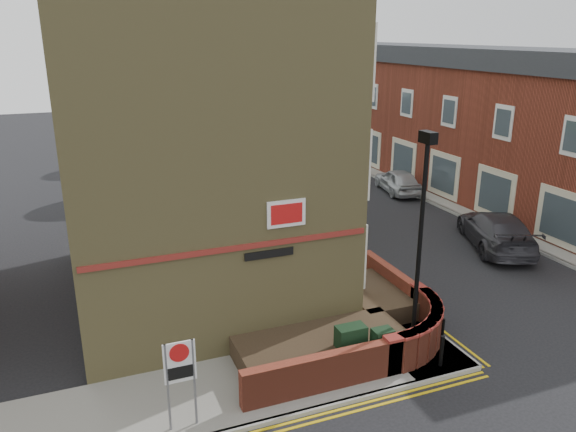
{
  "coord_description": "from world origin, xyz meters",
  "views": [
    {
      "loc": [
        -6.72,
        -10.39,
        8.76
      ],
      "look_at": [
        -1.04,
        4.0,
        3.67
      ],
      "focal_mm": 35.0,
      "sensor_mm": 36.0,
      "label": 1
    }
  ],
  "objects_px": {
    "utility_cabinet_large": "(350,346)",
    "silver_car_near": "(317,212)",
    "lamppost": "(420,247)",
    "zone_sign": "(180,369)"
  },
  "relations": [
    {
      "from": "utility_cabinet_large",
      "to": "zone_sign",
      "type": "distance_m",
      "value": 4.86
    },
    {
      "from": "utility_cabinet_large",
      "to": "silver_car_near",
      "type": "height_order",
      "value": "utility_cabinet_large"
    },
    {
      "from": "lamppost",
      "to": "utility_cabinet_large",
      "type": "relative_size",
      "value": 5.25
    },
    {
      "from": "silver_car_near",
      "to": "zone_sign",
      "type": "bearing_deg",
      "value": -104.08
    },
    {
      "from": "utility_cabinet_large",
      "to": "silver_car_near",
      "type": "bearing_deg",
      "value": 69.88
    },
    {
      "from": "zone_sign",
      "to": "silver_car_near",
      "type": "distance_m",
      "value": 15.15
    },
    {
      "from": "lamppost",
      "to": "silver_car_near",
      "type": "xyz_separation_m",
      "value": [
        2.28,
        11.52,
        -2.71
      ]
    },
    {
      "from": "lamppost",
      "to": "zone_sign",
      "type": "relative_size",
      "value": 2.86
    },
    {
      "from": "utility_cabinet_large",
      "to": "silver_car_near",
      "type": "distance_m",
      "value": 12.17
    },
    {
      "from": "zone_sign",
      "to": "silver_car_near",
      "type": "xyz_separation_m",
      "value": [
        8.88,
        12.23,
        -1.01
      ]
    }
  ]
}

